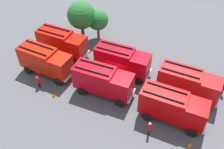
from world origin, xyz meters
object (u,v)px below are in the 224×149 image
object	(u,v)px
fire_truck_5	(188,83)
traffic_cone_1	(168,76)
fire_truck_1	(103,80)
fire_truck_2	(173,106)
tree_1	(98,20)
traffic_cone_0	(190,145)
firefighter_0	(38,81)
firefighter_3	(223,88)
traffic_cone_2	(53,95)
tree_0	(81,15)
fire_truck_0	(45,60)
firefighter_4	(114,48)
firefighter_1	(149,128)
fire_truck_3	(62,42)
firefighter_2	(114,77)
fire_truck_4	(122,60)

from	to	relation	value
fire_truck_5	traffic_cone_1	world-z (taller)	fire_truck_5
fire_truck_1	fire_truck_2	distance (m)	8.46
fire_truck_5	tree_1	world-z (taller)	tree_1
traffic_cone_0	traffic_cone_1	xyz separation A→B (m)	(-4.99, 8.64, 0.07)
firefighter_0	firefighter_3	bearing A→B (deg)	125.53
traffic_cone_2	tree_0	bearing A→B (deg)	104.79
traffic_cone_0	traffic_cone_1	world-z (taller)	traffic_cone_1
fire_truck_0	traffic_cone_1	xyz separation A→B (m)	(14.67, 6.17, -1.78)
firefighter_4	traffic_cone_2	bearing A→B (deg)	35.02
firefighter_0	traffic_cone_2	size ratio (longest dim) A/B	2.89
fire_truck_1	traffic_cone_2	world-z (taller)	fire_truck_1
fire_truck_5	firefighter_1	xyz separation A→B (m)	(-1.98, -7.23, -1.12)
fire_truck_0	traffic_cone_2	size ratio (longest dim) A/B	12.12
fire_truck_1	traffic_cone_0	bearing A→B (deg)	-17.15
firefighter_1	traffic_cone_2	size ratio (longest dim) A/B	3.06
fire_truck_2	firefighter_0	world-z (taller)	fire_truck_2
fire_truck_3	firefighter_0	xyz separation A→B (m)	(1.16, -6.95, -1.19)
fire_truck_5	firefighter_0	bearing A→B (deg)	-159.04
tree_1	traffic_cone_2	bearing A→B (deg)	-84.80
firefighter_4	traffic_cone_2	distance (m)	11.34
fire_truck_0	traffic_cone_2	bearing A→B (deg)	-43.77
fire_truck_1	firefighter_3	bearing A→B (deg)	22.03
fire_truck_3	tree_1	world-z (taller)	tree_1
firefighter_2	firefighter_3	distance (m)	13.21
fire_truck_2	traffic_cone_1	size ratio (longest dim) A/B	9.73
firefighter_0	firefighter_1	size ratio (longest dim) A/B	0.94
firefighter_0	firefighter_1	world-z (taller)	firefighter_1
fire_truck_5	tree_0	size ratio (longest dim) A/B	1.14
tree_0	fire_truck_4	bearing A→B (deg)	-26.41
firefighter_0	firefighter_3	xyz separation A→B (m)	(20.58, 9.12, 0.06)
firefighter_0	fire_truck_1	bearing A→B (deg)	121.21
fire_truck_1	fire_truck_3	bearing A→B (deg)	150.06
firefighter_0	firefighter_2	bearing A→B (deg)	133.54
fire_truck_4	traffic_cone_2	distance (m)	9.59
traffic_cone_0	firefighter_4	bearing A→B (deg)	143.08
firefighter_0	firefighter_4	bearing A→B (deg)	165.24
fire_truck_2	fire_truck_1	bearing A→B (deg)	177.11
firefighter_4	traffic_cone_2	world-z (taller)	firefighter_4
fire_truck_3	firefighter_1	world-z (taller)	fire_truck_3
fire_truck_5	firefighter_4	distance (m)	12.12
fire_truck_3	traffic_cone_0	xyz separation A→B (m)	(20.11, -6.81, -1.85)
fire_truck_1	traffic_cone_0	size ratio (longest dim) A/B	12.24
fire_truck_1	fire_truck_4	xyz separation A→B (m)	(0.45, 4.37, 0.00)
fire_truck_0	firefighter_4	distance (m)	9.89
traffic_cone_0	fire_truck_5	bearing A→B (deg)	108.48
fire_truck_3	fire_truck_4	size ratio (longest dim) A/B	0.99
fire_truck_2	firefighter_1	size ratio (longest dim) A/B	4.00
fire_truck_4	traffic_cone_0	bearing A→B (deg)	-36.17
firefighter_1	traffic_cone_1	world-z (taller)	firefighter_1
fire_truck_1	firefighter_1	bearing A→B (deg)	-27.88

